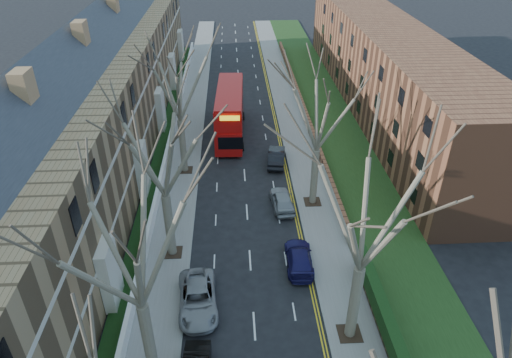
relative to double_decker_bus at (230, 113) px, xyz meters
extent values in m
cube|color=slate|center=(-4.74, 3.00, -2.41)|extent=(3.00, 102.00, 0.12)
cube|color=slate|center=(7.26, 3.00, -2.41)|extent=(3.00, 102.00, 0.12)
cube|color=olive|center=(-12.54, -5.00, 2.53)|extent=(9.00, 78.00, 10.00)
cube|color=#282B31|center=(-12.54, -5.00, 8.53)|extent=(4.67, 78.00, 4.67)
cube|color=beige|center=(-8.09, -5.00, 1.03)|extent=(0.12, 78.00, 0.35)
cube|color=beige|center=(-8.09, -5.00, 4.53)|extent=(0.12, 78.00, 0.35)
cube|color=brown|center=(18.76, 7.00, 2.53)|extent=(8.00, 54.00, 10.00)
cube|color=brown|center=(8.96, 7.00, -1.90)|extent=(0.35, 54.00, 0.90)
cube|color=white|center=(-6.39, -5.00, -1.85)|extent=(0.30, 78.00, 1.00)
cube|color=#1D3714|center=(11.76, 3.00, -2.32)|extent=(6.00, 102.00, 0.06)
cylinder|color=brown|center=(-4.44, -30.00, 0.27)|extent=(0.64, 0.64, 5.25)
cylinder|color=brown|center=(-4.44, -20.00, 0.18)|extent=(0.64, 0.64, 5.07)
cube|color=#2D2116|center=(-4.44, -20.00, -2.34)|extent=(1.40, 1.40, 0.05)
cylinder|color=brown|center=(-4.44, -8.00, 0.27)|extent=(0.60, 0.60, 5.25)
cube|color=#2D2116|center=(-4.44, -8.00, -2.34)|extent=(1.40, 1.40, 0.05)
cylinder|color=brown|center=(6.96, -28.00, 0.27)|extent=(0.64, 0.64, 5.25)
cube|color=#2D2116|center=(6.96, -28.00, -2.34)|extent=(1.40, 1.40, 0.05)
cylinder|color=brown|center=(6.96, -14.00, 0.18)|extent=(0.60, 0.60, 5.07)
cube|color=#2D2116|center=(6.96, -14.00, -2.34)|extent=(1.40, 1.40, 0.05)
cube|color=#A70D0B|center=(0.00, 0.00, -0.92)|extent=(3.20, 12.16, 2.41)
cube|color=#A70D0B|center=(0.00, 0.00, 1.39)|extent=(3.18, 11.56, 2.19)
cube|color=black|center=(0.00, 0.00, -0.42)|extent=(3.18, 11.20, 0.99)
cube|color=black|center=(0.00, 0.00, 1.50)|extent=(3.18, 10.96, 0.99)
imported|color=gray|center=(-2.25, -25.25, -1.75)|extent=(2.84, 5.43, 1.46)
imported|color=#19164D|center=(4.73, -21.68, -1.81)|extent=(2.03, 4.63, 1.33)
imported|color=gray|center=(4.26, -14.45, -1.75)|extent=(2.05, 4.37, 1.45)
imported|color=black|center=(4.49, -6.88, -1.74)|extent=(2.15, 4.66, 1.48)
camera|label=1|loc=(0.32, -46.11, 20.05)|focal=32.00mm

